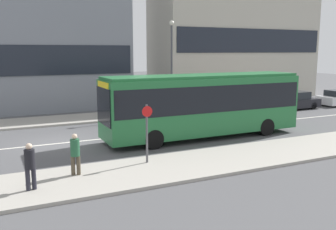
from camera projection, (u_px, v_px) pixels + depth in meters
name	position (u px, v px, depth m)	size (l,w,h in m)	color
ground_plane	(62.00, 143.00, 19.25)	(120.00, 120.00, 0.00)	#4F4F51
sidewalk_near	(92.00, 179.00, 13.68)	(44.00, 3.50, 0.13)	#A39E93
sidewalk_far	(45.00, 121.00, 24.80)	(44.00, 3.50, 0.13)	#A39E93
lane_centerline	(62.00, 143.00, 19.25)	(41.80, 0.16, 0.01)	silver
apartment_block_left_tower	(35.00, 17.00, 28.89)	(14.15, 5.13, 14.55)	gray
city_bus	(203.00, 102.00, 20.22)	(11.09, 2.54, 3.44)	#236B38
parked_car_0	(245.00, 105.00, 28.15)	(4.08, 1.78, 1.38)	maroon
parked_car_1	(295.00, 101.00, 30.36)	(4.08, 1.73, 1.43)	black
pedestrian_near_stop	(30.00, 164.00, 12.30)	(0.34, 0.34, 1.60)	#23232D
pedestrian_down_pavement	(75.00, 152.00, 13.81)	(0.34, 0.34, 1.57)	#4C4233
bus_stop_sign	(147.00, 129.00, 15.25)	(0.44, 0.12, 2.42)	#4C4C51
street_lamp	(172.00, 58.00, 26.64)	(0.36, 0.36, 6.65)	#4C4C51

